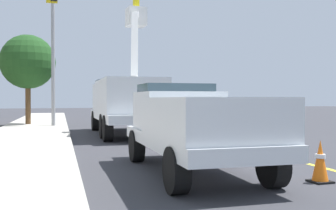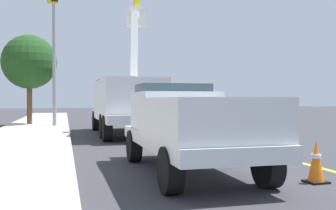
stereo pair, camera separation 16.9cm
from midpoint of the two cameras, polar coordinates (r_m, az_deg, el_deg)
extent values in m
plane|color=#38383D|center=(17.00, 5.54, -4.77)|extent=(120.00, 120.00, 0.00)
cube|color=#B2ADA3|center=(15.94, -20.81, -4.98)|extent=(60.10, 7.81, 0.12)
cube|color=yellow|center=(16.99, 5.54, -4.76)|extent=(49.89, 3.67, 0.01)
cube|color=silver|center=(18.36, -6.60, -1.54)|extent=(8.36, 3.07, 0.36)
cube|color=silver|center=(20.94, -7.71, 0.86)|extent=(2.78, 2.53, 1.60)
cube|color=#384C56|center=(21.15, -7.79, 2.75)|extent=(1.95, 2.22, 0.64)
cube|color=silver|center=(17.37, -6.11, 0.70)|extent=(5.41, 2.86, 1.80)
cube|color=white|center=(16.61, -5.20, 8.83)|extent=(1.36, 0.64, 2.90)
cube|color=white|center=(18.59, -5.04, 13.12)|extent=(2.40, 0.94, 0.76)
cube|color=white|center=(19.77, -4.94, 12.66)|extent=(0.90, 0.90, 0.90)
cube|color=yellow|center=(19.90, -4.94, 14.35)|extent=(0.36, 0.24, 0.60)
cylinder|color=black|center=(21.09, -10.83, -2.28)|extent=(1.06, 0.41, 1.04)
cylinder|color=black|center=(21.39, -4.80, -2.22)|extent=(1.06, 0.41, 1.04)
cylinder|color=black|center=(16.77, -9.63, -3.08)|extent=(1.06, 0.41, 1.04)
cylinder|color=black|center=(17.14, -2.12, -2.98)|extent=(1.06, 0.41, 1.04)
cylinder|color=black|center=(15.47, -9.14, -3.40)|extent=(1.06, 0.41, 1.04)
cylinder|color=black|center=(15.87, -1.03, -3.29)|extent=(1.06, 0.41, 1.04)
cube|color=silver|center=(8.89, 3.12, -5.06)|extent=(5.73, 2.49, 0.30)
cube|color=silver|center=(10.02, 0.88, -1.24)|extent=(2.15, 2.07, 1.10)
cube|color=#384C56|center=(10.21, 0.57, 1.50)|extent=(1.46, 1.85, 0.56)
cube|color=silver|center=(7.91, 5.45, -2.89)|extent=(3.50, 2.33, 1.10)
cylinder|color=black|center=(10.47, -5.07, -5.98)|extent=(0.86, 0.36, 0.84)
cylinder|color=black|center=(10.97, 4.74, -5.67)|extent=(0.86, 0.36, 0.84)
cylinder|color=black|center=(6.91, 0.53, -9.54)|extent=(0.86, 0.36, 0.84)
cylinder|color=black|center=(7.64, 14.45, -8.56)|extent=(0.86, 0.36, 0.84)
cube|color=navy|center=(26.47, 2.98, -1.04)|extent=(4.92, 2.23, 0.70)
cube|color=#384C56|center=(26.60, 2.88, 0.26)|extent=(3.56, 1.91, 0.60)
cylinder|color=black|center=(25.25, 5.99, -2.16)|extent=(0.70, 0.29, 0.68)
cylinder|color=black|center=(24.68, 2.29, -2.23)|extent=(0.70, 0.29, 0.68)
cylinder|color=black|center=(28.31, 3.58, -1.83)|extent=(0.70, 0.29, 0.68)
cylinder|color=black|center=(27.80, 0.24, -1.88)|extent=(0.70, 0.29, 0.68)
cube|color=black|center=(8.47, 20.81, -10.41)|extent=(0.40, 0.40, 0.04)
cone|color=orange|center=(8.39, 20.83, -7.55)|extent=(0.32, 0.32, 0.81)
cylinder|color=white|center=(8.38, 20.83, -7.00)|extent=(0.20, 0.20, 0.08)
cube|color=black|center=(12.08, 8.28, -6.99)|extent=(0.40, 0.40, 0.04)
cone|color=orange|center=(12.03, 8.29, -5.26)|extent=(0.32, 0.32, 0.69)
cylinder|color=white|center=(12.03, 8.29, -4.94)|extent=(0.20, 0.20, 0.08)
cube|color=black|center=(17.65, 1.02, -4.50)|extent=(0.40, 0.40, 0.04)
cone|color=orange|center=(17.62, 1.02, -3.33)|extent=(0.32, 0.32, 0.68)
cylinder|color=white|center=(17.62, 1.02, -3.11)|extent=(0.20, 0.20, 0.08)
cube|color=black|center=(22.39, -3.69, -3.36)|extent=(0.40, 0.40, 0.04)
cone|color=orange|center=(22.37, -3.69, -2.39)|extent=(0.32, 0.32, 0.72)
cylinder|color=white|center=(22.37, -3.69, -2.20)|extent=(0.20, 0.20, 0.08)
cylinder|color=gray|center=(23.97, -16.65, 7.36)|extent=(0.22, 0.22, 8.79)
cylinder|color=brown|center=(25.76, -19.96, 0.23)|extent=(0.32, 0.32, 2.81)
sphere|color=#1E471C|center=(25.87, -19.99, 5.96)|extent=(3.36, 3.36, 3.36)
camera|label=1|loc=(0.08, -90.27, 0.00)|focal=41.68mm
camera|label=2|loc=(0.08, 89.73, 0.00)|focal=41.68mm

